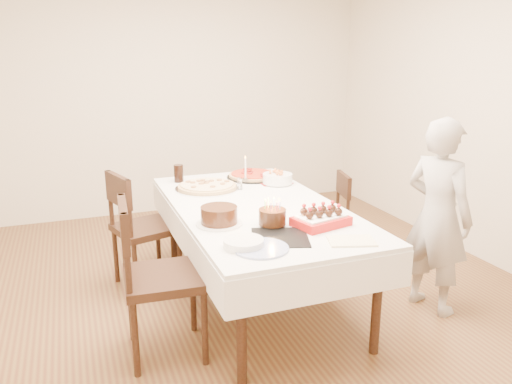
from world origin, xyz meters
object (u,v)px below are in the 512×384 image
object	(u,v)px
person	(438,217)
pizza_white	(207,186)
chair_left_savory	(146,228)
chair_left_dessert	(164,278)
chair_right_savory	(324,217)
strawberry_box	(321,219)
layer_cake	(219,216)
pizza_pepperoni	(253,175)
cola_glass	(179,173)
birthday_cake	(272,212)
pasta_bowl	(278,178)
dining_table	(256,253)
taper_candle	(245,169)

from	to	relation	value
person	pizza_white	bearing A→B (deg)	34.50
chair_left_savory	chair_left_dessert	bearing A→B (deg)	70.93
chair_right_savory	strawberry_box	xyz separation A→B (m)	(-0.60, -1.06, 0.39)
chair_left_dessert	pizza_white	xyz separation A→B (m)	(0.56, 1.03, 0.27)
chair_right_savory	layer_cake	bearing A→B (deg)	-133.03
pizza_pepperoni	cola_glass	xyz separation A→B (m)	(-0.65, 0.09, 0.05)
chair_left_savory	birthday_cake	bearing A→B (deg)	107.06
pasta_bowl	birthday_cake	size ratio (longest dim) A/B	1.42
dining_table	pizza_white	world-z (taller)	pizza_white
layer_cake	strawberry_box	size ratio (longest dim) A/B	0.88
person	pasta_bowl	xyz separation A→B (m)	(-0.77, 1.09, 0.09)
birthday_cake	chair_left_dessert	bearing A→B (deg)	-179.20
dining_table	chair_left_savory	bearing A→B (deg)	143.28
person	taper_candle	size ratio (longest dim) A/B	5.81
chair_right_savory	chair_left_dessert	distance (m)	1.88
cola_glass	taper_candle	bearing A→B (deg)	-24.87
dining_table	pasta_bowl	distance (m)	0.77
chair_right_savory	layer_cake	xyz separation A→B (m)	(-1.21, -0.81, 0.41)
chair_right_savory	pasta_bowl	size ratio (longest dim) A/B	3.20
dining_table	pizza_pepperoni	xyz separation A→B (m)	(0.27, 0.79, 0.40)
chair_right_savory	strawberry_box	size ratio (longest dim) A/B	2.33
pizza_white	pasta_bowl	size ratio (longest dim) A/B	2.09
cola_glass	pasta_bowl	bearing A→B (deg)	-25.30
chair_left_dessert	pasta_bowl	distance (m)	1.54
pizza_pepperoni	layer_cake	world-z (taller)	layer_cake
chair_left_savory	taper_candle	world-z (taller)	taper_candle
pasta_bowl	taper_candle	world-z (taller)	taper_candle
chair_left_dessert	pasta_bowl	xyz separation A→B (m)	(1.16, 0.98, 0.29)
dining_table	person	size ratio (longest dim) A/B	1.51
taper_candle	pizza_pepperoni	bearing A→B (deg)	51.73
dining_table	cola_glass	bearing A→B (deg)	113.68
dining_table	pizza_pepperoni	world-z (taller)	pizza_pepperoni
chair_right_savory	pizza_pepperoni	world-z (taller)	chair_right_savory
birthday_cake	person	bearing A→B (deg)	-5.75
pasta_bowl	strawberry_box	world-z (taller)	pasta_bowl
birthday_cake	chair_right_savory	bearing A→B (deg)	46.74
dining_table	layer_cake	bearing A→B (deg)	-140.18
chair_left_dessert	pizza_pepperoni	world-z (taller)	chair_left_dessert
pizza_white	birthday_cake	world-z (taller)	birthday_cake
chair_left_dessert	pizza_white	size ratio (longest dim) A/B	1.93
pizza_white	birthday_cake	xyz separation A→B (m)	(0.16, -1.02, 0.07)
pizza_white	taper_candle	bearing A→B (deg)	10.84
chair_left_savory	pizza_white	bearing A→B (deg)	164.98
cola_glass	layer_cake	xyz separation A→B (m)	(0.01, -1.18, -0.01)
taper_candle	chair_right_savory	bearing A→B (deg)	-10.69
pasta_bowl	layer_cake	size ratio (longest dim) A/B	0.83
taper_candle	layer_cake	world-z (taller)	taper_candle
cola_glass	layer_cake	bearing A→B (deg)	-89.51
chair_left_savory	pasta_bowl	bearing A→B (deg)	161.35
layer_cake	birthday_cake	distance (m)	0.35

